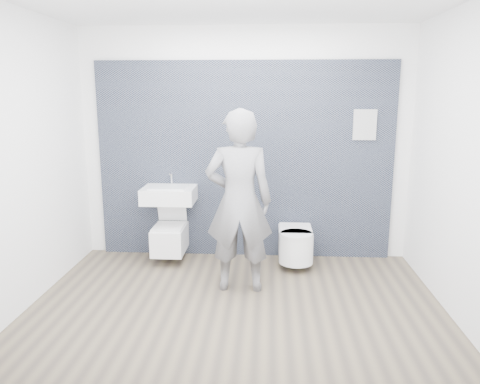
# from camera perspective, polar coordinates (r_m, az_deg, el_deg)

# --- Properties ---
(ground) EXTENTS (4.00, 4.00, 0.00)m
(ground) POSITION_cam_1_polar(r_m,az_deg,el_deg) (4.69, -0.47, -13.63)
(ground) COLOR brown
(ground) RESTS_ON ground
(room_shell) EXTENTS (4.00, 4.00, 4.00)m
(room_shell) POSITION_cam_1_polar(r_m,az_deg,el_deg) (4.23, -0.51, 8.10)
(room_shell) COLOR white
(room_shell) RESTS_ON ground
(tile_wall) EXTENTS (3.60, 0.06, 2.40)m
(tile_wall) POSITION_cam_1_polar(r_m,az_deg,el_deg) (6.04, 0.52, -7.55)
(tile_wall) COLOR black
(tile_wall) RESTS_ON ground
(washbasin) EXTENTS (0.62, 0.47, 0.47)m
(washbasin) POSITION_cam_1_polar(r_m,az_deg,el_deg) (5.67, -8.64, -0.29)
(washbasin) COLOR white
(washbasin) RESTS_ON ground
(toilet_square) EXTENTS (0.37, 0.54, 0.72)m
(toilet_square) POSITION_cam_1_polar(r_m,az_deg,el_deg) (5.78, -8.54, -5.45)
(toilet_square) COLOR white
(toilet_square) RESTS_ON ground
(toilet_rounded) EXTENTS (0.40, 0.67, 0.36)m
(toilet_rounded) POSITION_cam_1_polar(r_m,az_deg,el_deg) (5.61, 6.79, -6.34)
(toilet_rounded) COLOR white
(toilet_rounded) RESTS_ON ground
(info_placard) EXTENTS (0.27, 0.03, 0.36)m
(info_placard) POSITION_cam_1_polar(r_m,az_deg,el_deg) (6.10, 14.11, -7.75)
(info_placard) COLOR white
(info_placard) RESTS_ON ground
(visitor) EXTENTS (0.71, 0.48, 1.88)m
(visitor) POSITION_cam_1_polar(r_m,az_deg,el_deg) (4.75, -0.12, -1.18)
(visitor) COLOR slate
(visitor) RESTS_ON ground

